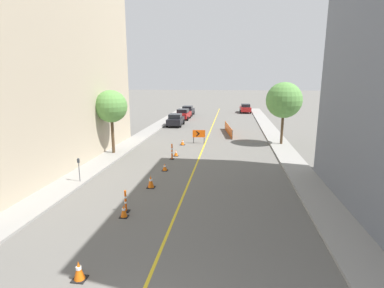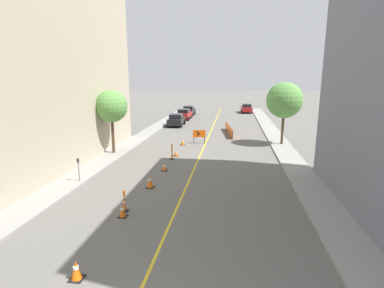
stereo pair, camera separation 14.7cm
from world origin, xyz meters
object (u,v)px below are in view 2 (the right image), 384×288
object	(u,v)px
parking_meter_near_curb	(78,165)
parked_car_opposite_side	(246,108)
parked_car_curb_far	(189,111)
traffic_cone_second	(122,211)
street_tree_right_near	(284,100)
traffic_cone_nearest	(76,270)
traffic_cone_third	(150,181)
delineator_post_front	(124,202)
parked_car_curb_near	(176,120)
parked_car_curb_mid	(184,114)
traffic_cone_farthest	(183,142)
delineator_post_rear	(172,152)
traffic_cone_fifth	(176,153)
traffic_cone_fourth	(164,167)
street_tree_left_near	(111,107)
arrow_barricade_primary	(199,134)

from	to	relation	value
parking_meter_near_curb	parked_car_opposite_side	bearing A→B (deg)	73.68
parked_car_curb_far	parked_car_opposite_side	world-z (taller)	same
traffic_cone_second	street_tree_right_near	distance (m)	19.22
traffic_cone_second	parking_meter_near_curb	xyz separation A→B (m)	(-4.19, 3.96, 0.84)
traffic_cone_nearest	parked_car_curb_far	xyz separation A→B (m)	(-2.70, 41.91, 0.48)
traffic_cone_third	parked_car_opposite_side	distance (m)	39.62
traffic_cone_third	delineator_post_front	xyz separation A→B (m)	(-0.33, -3.24, 0.09)
parked_car_curb_near	parked_car_curb_mid	size ratio (longest dim) A/B	1.00
traffic_cone_farthest	parking_meter_near_curb	size ratio (longest dim) A/B	0.36
parked_car_curb_near	traffic_cone_second	bearing A→B (deg)	-86.31
delineator_post_rear	delineator_post_front	bearing A→B (deg)	-92.07
traffic_cone_fifth	delineator_post_rear	bearing A→B (deg)	-97.40
traffic_cone_third	parked_car_opposite_side	bearing A→B (deg)	79.89
traffic_cone_fourth	street_tree_right_near	distance (m)	13.55
traffic_cone_nearest	delineator_post_rear	world-z (taller)	delineator_post_rear
parked_car_opposite_side	traffic_cone_second	bearing A→B (deg)	-101.39
parked_car_curb_near	street_tree_left_near	world-z (taller)	street_tree_left_near
parked_car_opposite_side	parking_meter_near_curb	world-z (taller)	parked_car_opposite_side
delineator_post_rear	parked_car_curb_near	bearing A→B (deg)	99.65
traffic_cone_fourth	street_tree_left_near	bearing A→B (deg)	143.28
traffic_cone_nearest	parking_meter_near_curb	bearing A→B (deg)	117.49
traffic_cone_second	parked_car_curb_mid	bearing A→B (deg)	94.43
traffic_cone_fourth	parked_car_curb_mid	bearing A→B (deg)	96.36
parked_car_opposite_side	traffic_cone_farthest	bearing A→B (deg)	-105.96
traffic_cone_third	delineator_post_front	world-z (taller)	delineator_post_front
traffic_cone_fourth	parking_meter_near_curb	bearing A→B (deg)	-145.46
traffic_cone_second	parked_car_curb_near	size ratio (longest dim) A/B	0.14
traffic_cone_nearest	parking_meter_near_curb	world-z (taller)	parking_meter_near_curb
traffic_cone_fourth	parked_car_curb_mid	size ratio (longest dim) A/B	0.11
traffic_cone_nearest	delineator_post_rear	size ratio (longest dim) A/B	0.52
delineator_post_front	street_tree_left_near	size ratio (longest dim) A/B	0.21
delineator_post_rear	traffic_cone_second	bearing A→B (deg)	-91.37
delineator_post_rear	parked_car_opposite_side	bearing A→B (deg)	78.04
parking_meter_near_curb	parked_car_curb_mid	bearing A→B (deg)	86.65
traffic_cone_farthest	delineator_post_rear	distance (m)	5.10
delineator_post_front	parked_car_opposite_side	distance (m)	42.86
traffic_cone_farthest	delineator_post_front	world-z (taller)	delineator_post_front
parked_car_curb_near	parked_car_curb_far	world-z (taller)	same
traffic_cone_third	street_tree_right_near	bearing A→B (deg)	53.59
street_tree_left_near	traffic_cone_second	bearing A→B (deg)	-65.98
parked_car_curb_mid	street_tree_right_near	world-z (taller)	street_tree_right_near
delineator_post_front	parked_car_opposite_side	world-z (taller)	parked_car_opposite_side
traffic_cone_fifth	parked_car_opposite_side	world-z (taller)	parked_car_opposite_side
traffic_cone_farthest	street_tree_left_near	xyz separation A→B (m)	(-5.10, -4.15, 3.68)
parking_meter_near_curb	street_tree_right_near	xyz separation A→B (m)	(13.63, 12.32, 3.05)
parked_car_curb_far	traffic_cone_farthest	bearing A→B (deg)	-82.82
traffic_cone_fifth	parking_meter_near_curb	xyz separation A→B (m)	(-4.55, -7.01, 0.88)
arrow_barricade_primary	street_tree_right_near	world-z (taller)	street_tree_right_near
traffic_cone_fourth	delineator_post_rear	size ratio (longest dim) A/B	0.40
traffic_cone_second	traffic_cone_fourth	xyz separation A→B (m)	(0.32, 7.06, -0.05)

